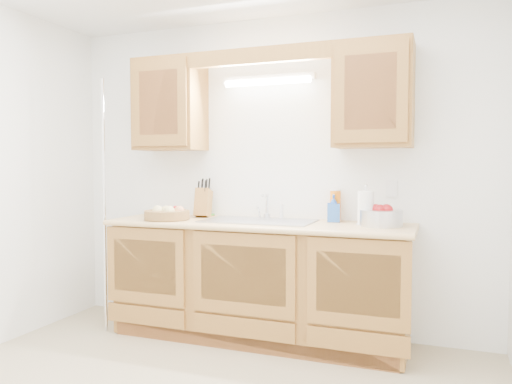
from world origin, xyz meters
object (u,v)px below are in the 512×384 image
at_px(knife_block, 203,202).
at_px(paper_towel, 366,209).
at_px(fruit_basket, 167,214).
at_px(apple_bowl, 381,217).

xyz_separation_m(knife_block, paper_towel, (1.34, -0.14, 0.00)).
relative_size(fruit_basket, knife_block, 1.33).
height_order(fruit_basket, paper_towel, paper_towel).
height_order(knife_block, apple_bowl, knife_block).
xyz_separation_m(fruit_basket, paper_towel, (1.51, 0.16, 0.07)).
xyz_separation_m(fruit_basket, apple_bowl, (1.61, 0.16, 0.02)).
distance_m(paper_towel, apple_bowl, 0.12).
height_order(paper_towel, apple_bowl, paper_towel).
xyz_separation_m(paper_towel, apple_bowl, (0.11, 0.00, -0.05)).
distance_m(knife_block, apple_bowl, 1.46).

